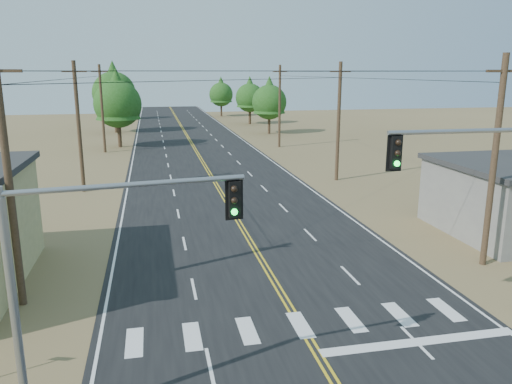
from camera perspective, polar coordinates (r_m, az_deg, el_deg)
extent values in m
cube|color=black|center=(39.55, -4.15, 0.15)|extent=(15.00, 200.00, 0.02)
cylinder|color=#4C3826|center=(21.27, -26.38, 0.85)|extent=(0.30, 0.30, 10.00)
cylinder|color=#4C3826|center=(40.72, -19.59, 6.93)|extent=(0.30, 0.30, 10.00)
cube|color=#4C3826|center=(40.50, -20.07, 12.83)|extent=(1.80, 0.12, 0.12)
cylinder|color=#4C3826|center=(60.53, -17.17, 9.04)|extent=(0.30, 0.30, 10.00)
cube|color=#4C3826|center=(60.38, -17.46, 13.01)|extent=(1.80, 0.12, 0.12)
cylinder|color=#4C3826|center=(25.79, 25.54, 2.95)|extent=(0.30, 0.30, 10.00)
cube|color=#4C3826|center=(25.45, 26.52, 12.27)|extent=(1.80, 0.12, 0.12)
cylinder|color=#4C3826|center=(43.25, 9.41, 7.87)|extent=(0.30, 0.30, 10.00)
cube|color=#4C3826|center=(43.05, 9.63, 13.44)|extent=(1.80, 0.12, 0.12)
cylinder|color=#4C3826|center=(62.26, 2.71, 9.72)|extent=(0.30, 0.30, 10.00)
cube|color=#4C3826|center=(62.12, 2.76, 13.59)|extent=(1.80, 0.12, 0.12)
cylinder|color=gray|center=(13.99, -25.77, -13.28)|extent=(0.22, 0.22, 6.33)
cylinder|color=gray|center=(12.95, -27.20, -0.59)|extent=(0.16, 0.16, 0.54)
cylinder|color=gray|center=(12.81, -14.12, 0.80)|extent=(5.88, 0.87, 0.14)
cube|color=black|center=(13.42, -2.52, -0.81)|extent=(0.35, 0.31, 1.00)
sphere|color=black|center=(13.19, -2.50, 0.35)|extent=(0.18, 0.18, 0.18)
sphere|color=black|center=(13.26, -2.49, -0.98)|extent=(0.18, 0.18, 0.18)
sphere|color=#0CE533|center=(13.35, -2.48, -2.30)|extent=(0.18, 0.18, 0.18)
cylinder|color=gray|center=(18.74, 23.17, 6.43)|extent=(5.99, 0.25, 0.16)
cube|color=black|center=(17.47, 15.61, 4.39)|extent=(0.36, 0.31, 1.11)
sphere|color=black|center=(17.26, 15.97, 5.45)|extent=(0.20, 0.20, 0.20)
sphere|color=black|center=(17.31, 15.90, 4.29)|extent=(0.20, 0.20, 0.20)
sphere|color=#0CE533|center=(17.37, 15.82, 3.14)|extent=(0.20, 0.20, 0.20)
cylinder|color=#3F2D1E|center=(64.67, -15.34, 6.50)|extent=(0.48, 0.48, 3.47)
cone|color=#204B15|center=(64.29, -15.61, 10.77)|extent=(5.40, 5.40, 6.18)
sphere|color=#204B15|center=(64.36, -15.54, 9.65)|extent=(5.79, 5.79, 5.79)
cylinder|color=#3F2D1E|center=(80.67, -15.73, 7.95)|extent=(0.48, 0.48, 3.91)
cone|color=#204B15|center=(80.36, -15.98, 11.80)|extent=(6.09, 6.09, 6.96)
sphere|color=#204B15|center=(80.41, -15.92, 10.80)|extent=(6.52, 6.52, 6.52)
cylinder|color=#3F2D1E|center=(103.57, -14.21, 8.80)|extent=(0.48, 0.48, 2.57)
cone|color=#204B15|center=(103.36, -14.32, 10.77)|extent=(3.99, 3.99, 4.56)
sphere|color=#204B15|center=(103.40, -14.29, 10.26)|extent=(4.28, 4.28, 4.28)
cylinder|color=#3F2D1E|center=(76.21, 1.51, 7.84)|extent=(0.40, 0.40, 3.10)
cone|color=#204B15|center=(75.90, 1.53, 11.07)|extent=(4.82, 4.82, 5.51)
sphere|color=#204B15|center=(75.96, 1.53, 10.23)|extent=(5.17, 5.17, 5.17)
cylinder|color=#3F2D1E|center=(90.69, -0.71, 8.74)|extent=(0.46, 0.46, 3.05)
cone|color=#204B15|center=(90.43, -0.72, 11.41)|extent=(4.74, 4.74, 5.41)
sphere|color=#204B15|center=(90.48, -0.71, 10.72)|extent=(5.08, 5.08, 5.08)
cylinder|color=#3F2D1E|center=(106.85, -3.99, 9.42)|extent=(0.39, 0.39, 2.97)
cone|color=#204B15|center=(106.63, -4.03, 11.64)|extent=(4.62, 4.62, 5.28)
sphere|color=#204B15|center=(106.67, -4.02, 11.06)|extent=(4.95, 4.95, 4.95)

